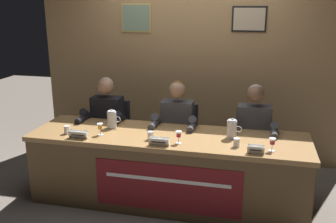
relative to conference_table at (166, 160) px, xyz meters
The scene contains 20 objects.
ground_plane 0.52m from the conference_table, 90.95° to the left, with size 12.00×12.00×0.00m, color #70665B.
wall_back_panelled 1.64m from the conference_table, 90.08° to the left, with size 4.07×0.14×2.60m.
conference_table is the anchor object (origin of this frame).
chair_left 1.11m from the conference_table, 140.84° to the left, with size 0.44×0.45×0.89m.
panelist_left 1.01m from the conference_table, 149.78° to the left, with size 0.51×0.48×1.22m.
nameplate_left 0.92m from the conference_table, 166.62° to the right, with size 0.20×0.06×0.08m.
juice_glass_left 0.76m from the conference_table, behind, with size 0.06×0.06×0.12m.
water_cup_left 1.07m from the conference_table, behind, with size 0.06×0.06×0.08m.
chair_center 0.70m from the conference_table, 90.15° to the left, with size 0.44×0.45×0.89m.
panelist_center 0.54m from the conference_table, 90.20° to the left, with size 0.51×0.48×1.22m.
nameplate_center 0.35m from the conference_table, 94.38° to the right, with size 0.20×0.06×0.08m.
juice_glass_center 0.38m from the conference_table, 35.88° to the right, with size 0.06×0.06×0.12m.
water_cup_center 0.32m from the conference_table, 152.45° to the right, with size 0.06×0.06×0.08m.
chair_right 1.11m from the conference_table, 39.28° to the left, with size 0.44×0.45×0.89m.
panelist_right 1.01m from the conference_table, 30.33° to the left, with size 0.51×0.48×1.22m.
nameplate_right 0.95m from the conference_table, 13.21° to the right, with size 0.15×0.06×0.08m.
juice_glass_right 1.09m from the conference_table, ahead, with size 0.06×0.06×0.12m.
water_cup_right 0.76m from the conference_table, ahead, with size 0.06×0.06×0.08m.
water_pitcher_left_side 0.75m from the conference_table, 163.63° to the left, with size 0.15×0.10×0.21m.
water_pitcher_right_side 0.74m from the conference_table, 13.76° to the left, with size 0.15×0.10×0.21m.
Camera 1 is at (0.85, -3.63, 2.07)m, focal length 40.93 mm.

